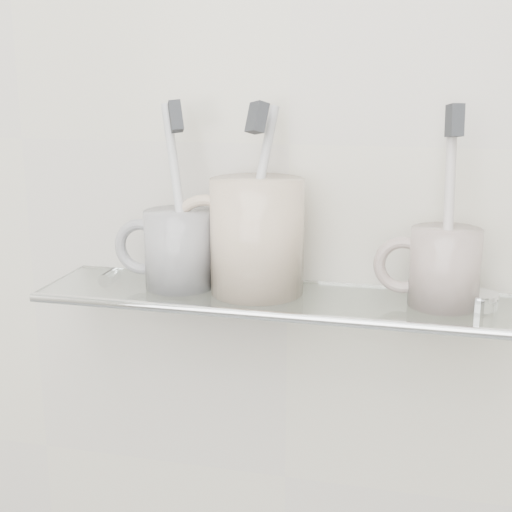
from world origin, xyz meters
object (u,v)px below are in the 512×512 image
(mug_right, at_px, (445,267))
(shelf_glass, at_px, (276,298))
(mug_center, at_px, (257,236))
(mug_left, at_px, (179,249))

(mug_right, bearing_deg, shelf_glass, 166.86)
(mug_center, height_order, mug_right, mug_center)
(mug_center, bearing_deg, mug_left, -170.28)
(mug_left, bearing_deg, mug_center, 3.82)
(mug_left, height_order, mug_center, mug_center)
(shelf_glass, xyz_separation_m, mug_right, (0.17, 0.00, 0.04))
(mug_left, bearing_deg, mug_right, 3.82)
(mug_left, relative_size, mug_right, 1.07)
(mug_left, xyz_separation_m, mug_right, (0.28, 0.00, -0.00))
(mug_left, distance_m, mug_right, 0.28)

